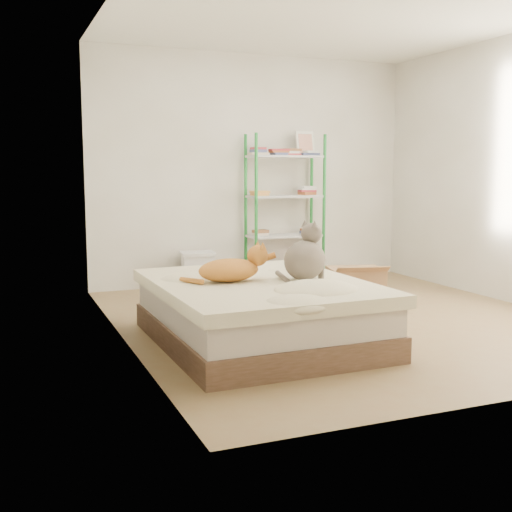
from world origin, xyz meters
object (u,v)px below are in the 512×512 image
orange_cat (229,267)px  shelf_unit (285,209)px  grey_cat (305,252)px  white_bin (198,270)px  bed (259,312)px  cardboard_box (355,286)px

orange_cat → shelf_unit: 2.72m
grey_cat → white_bin: grey_cat is taller
bed → white_bin: bearing=83.8°
orange_cat → bed: bearing=-10.9°
grey_cat → white_bin: (-0.13, 2.37, -0.48)m
bed → grey_cat: (0.33, -0.10, 0.45)m
shelf_unit → white_bin: size_ratio=4.21×
orange_cat → shelf_unit: (1.49, 2.25, 0.27)m
bed → white_bin: 2.27m
cardboard_box → bed: bearing=-132.1°
bed → cardboard_box: bed is taller
bed → shelf_unit: 2.69m
cardboard_box → orange_cat: bearing=-137.0°
orange_cat → white_bin: (0.43, 2.22, -0.38)m
orange_cat → white_bin: 2.29m
orange_cat → grey_cat: grey_cat is taller
shelf_unit → cardboard_box: shelf_unit is taller
shelf_unit → grey_cat: bearing=-111.4°
white_bin → orange_cat: bearing=-101.0°
orange_cat → cardboard_box: bearing=28.5°
grey_cat → shelf_unit: shelf_unit is taller
cardboard_box → white_bin: (-1.20, 1.32, 0.03)m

